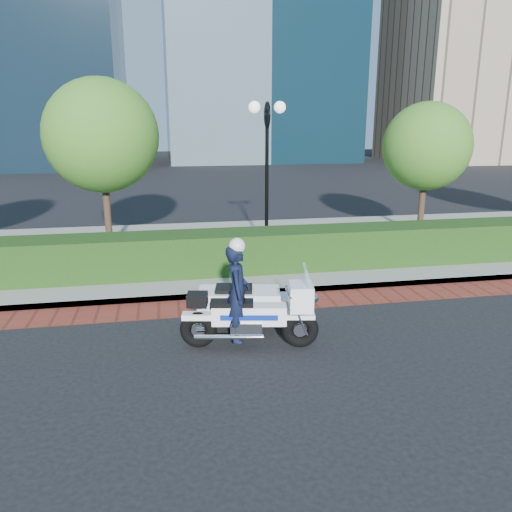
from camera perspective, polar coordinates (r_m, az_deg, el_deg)
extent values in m
plane|color=black|center=(9.52, 1.73, -8.60)|extent=(120.00, 120.00, 0.00)
cube|color=maroon|center=(10.88, 0.03, -5.45)|extent=(60.00, 1.00, 0.01)
cube|color=gray|center=(15.10, -3.15, 0.71)|extent=(60.00, 8.00, 0.15)
cube|color=black|center=(12.66, -1.74, 0.58)|extent=(18.00, 1.20, 1.00)
cylinder|color=black|center=(14.44, 1.20, 0.99)|extent=(0.30, 0.30, 0.30)
cylinder|color=black|center=(14.11, 1.24, 8.29)|extent=(0.10, 0.10, 3.70)
cylinder|color=black|center=(14.01, 1.29, 15.83)|extent=(0.04, 0.70, 0.70)
sphere|color=white|center=(13.94, -0.18, 16.66)|extent=(0.32, 0.32, 0.32)
sphere|color=white|center=(14.09, 2.74, 16.62)|extent=(0.32, 0.32, 0.32)
cylinder|color=#332319|center=(15.31, -16.61, 4.75)|extent=(0.20, 0.20, 2.17)
sphere|color=#2E701C|center=(15.10, -17.25, 13.00)|extent=(3.20, 3.20, 3.20)
cylinder|color=#332319|center=(17.41, 18.39, 5.38)|extent=(0.20, 0.20, 1.92)
sphere|color=#2E701C|center=(17.21, 18.93, 11.76)|extent=(2.80, 2.80, 2.80)
cube|color=gray|center=(56.21, 23.91, 24.37)|extent=(14.00, 12.00, 28.00)
torus|color=black|center=(8.83, -6.61, -8.36)|extent=(0.68, 0.31, 0.65)
torus|color=black|center=(8.81, 5.06, -8.38)|extent=(0.68, 0.31, 0.65)
cube|color=white|center=(8.66, -0.79, -6.68)|extent=(1.32, 0.54, 0.33)
cube|color=silver|center=(8.75, -1.11, -8.12)|extent=(0.60, 0.49, 0.28)
cube|color=white|center=(8.58, 5.15, -4.63)|extent=(0.49, 0.60, 0.44)
cube|color=silver|center=(8.48, 5.87, -2.44)|extent=(0.21, 0.51, 0.39)
cube|color=black|center=(8.60, -2.77, -5.46)|extent=(0.78, 0.43, 0.10)
cube|color=black|center=(8.62, -6.72, -4.94)|extent=(0.40, 0.37, 0.22)
cube|color=white|center=(9.49, -1.92, -5.46)|extent=(1.63, 0.96, 0.54)
cube|color=black|center=(9.39, -2.54, -3.77)|extent=(0.77, 0.61, 0.08)
torus|color=black|center=(10.02, -2.39, -5.83)|extent=(0.51, 0.25, 0.49)
imported|color=black|center=(8.53, -2.12, -4.27)|extent=(0.51, 0.68, 1.70)
sphere|color=white|center=(8.29, -2.18, 1.15)|extent=(0.28, 0.28, 0.28)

